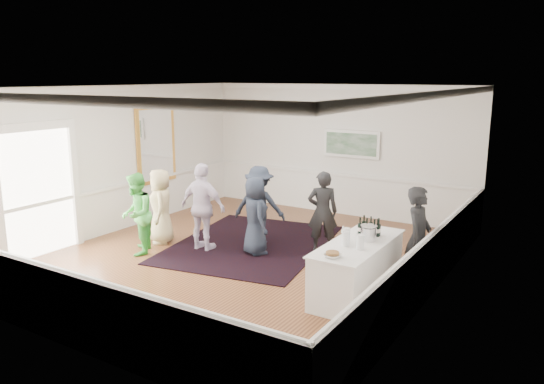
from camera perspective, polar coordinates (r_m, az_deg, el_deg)
The scene contains 23 objects.
floor at distance 10.19m, azimuth -2.86°, elevation -7.07°, with size 8.00×8.00×0.00m, color brown.
ceiling at distance 9.61m, azimuth -3.06°, elevation 11.23°, with size 7.00×8.00×0.02m, color white.
wall_left at distance 12.09m, azimuth -16.75°, elevation 3.35°, with size 0.02×8.00×3.20m, color white.
wall_right at distance 8.33m, azimuth 17.26°, elevation -0.62°, with size 0.02×8.00×3.20m, color white.
wall_back at distance 13.21m, azimuth 7.00°, elevation 4.52°, with size 7.00×0.02×3.20m, color white.
wall_front at distance 6.96m, azimuth -22.09°, elevation -3.50°, with size 7.00×0.02×3.20m, color white.
wainscoting at distance 10.03m, azimuth -2.89°, elevation -4.38°, with size 7.00×8.00×1.00m, color white, non-canonical shape.
mirror at distance 12.92m, azimuth -12.35°, elevation 5.04°, with size 0.05×1.25×1.85m.
doorway at distance 10.93m, azimuth -23.92°, elevation 0.91°, with size 0.10×1.78×2.56m.
landscape_painting at distance 12.98m, azimuth 8.53°, elevation 5.14°, with size 1.44×0.06×0.66m.
area_rug at distance 10.97m, azimuth -2.24°, elevation -5.58°, with size 2.88×3.78×0.02m, color black.
serving_table at distance 8.52m, azimuth 9.16°, elevation -8.10°, with size 0.81×2.12×0.86m.
bartender at distance 8.82m, azimuth 15.45°, elevation -4.86°, with size 0.62×0.41×1.69m, color black.
guest_tan at distance 11.11m, azimuth -11.88°, elevation -1.51°, with size 0.76×0.49×1.55m, color tan.
guest_green at distance 10.51m, azimuth -14.38°, elevation -2.31°, with size 0.77×0.60×1.59m, color #52CD52.
guest_lilac at distance 10.48m, azimuth -7.44°, elevation -1.63°, with size 1.02×0.43×1.74m, color silver.
guest_dark_a at distance 10.78m, azimuth -1.37°, elevation -1.46°, with size 1.05×0.60×1.62m, color #1F2534.
guest_dark_b at distance 10.36m, azimuth 5.46°, elevation -2.13°, with size 0.59×0.39×1.61m, color black.
guest_navy at distance 10.20m, azimuth -1.83°, elevation -2.58°, with size 0.74×0.48×1.52m, color #1F2534.
wine_bottles at distance 8.75m, azimuth 10.52°, elevation -3.60°, with size 0.35×0.23×0.31m.
juice_pitchers at distance 8.17m, azimuth 8.45°, elevation -4.94°, with size 0.44×0.33×0.24m.
ice_bucket at distance 8.47m, azimuth 10.34°, elevation -4.41°, with size 0.26×0.26×0.24m, color silver.
nut_bowl at distance 7.67m, azimuth 6.52°, elevation -6.71°, with size 0.25×0.25×0.08m.
Camera 1 is at (5.49, -7.88, 3.40)m, focal length 35.00 mm.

